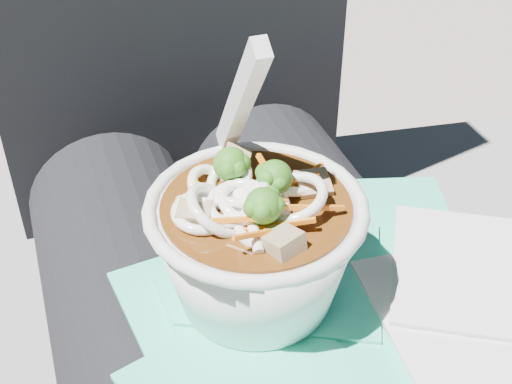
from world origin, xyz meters
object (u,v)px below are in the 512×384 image
object	(u,v)px
lap	(261,343)
person_body	(226,249)
udon_bowl	(255,238)
plastic_bag	(312,320)

from	to	relation	value
lap	person_body	world-z (taller)	person_body
person_body	lap	bearing A→B (deg)	-90.00
person_body	udon_bowl	size ratio (longest dim) A/B	5.28
lap	udon_bowl	distance (m)	0.15
lap	plastic_bag	distance (m)	0.11
lap	plastic_bag	xyz separation A→B (m)	(0.01, -0.06, 0.08)
lap	udon_bowl	bearing A→B (deg)	-116.68
udon_bowl	person_body	bearing A→B (deg)	82.74
plastic_bag	person_body	bearing A→B (deg)	95.48
person_body	plastic_bag	distance (m)	0.17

